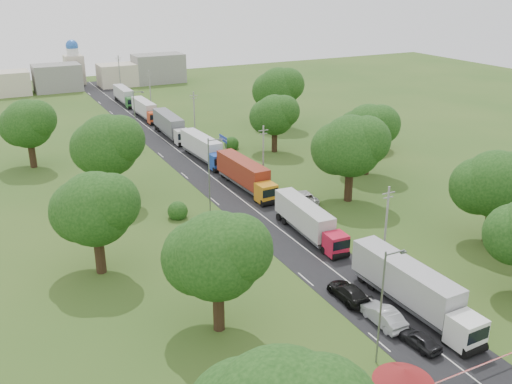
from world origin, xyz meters
TOP-DOWN VIEW (x-y plane):
  - ground at (0.00, 0.00)m, footprint 260.00×260.00m
  - road at (0.00, 20.00)m, footprint 8.00×200.00m
  - boom_barrier at (-1.36, -25.00)m, footprint 9.22×0.35m
  - guard_booth at (-7.20, -25.00)m, footprint 4.40×4.40m
  - info_sign at (5.20, 35.00)m, footprint 0.12×3.10m
  - pole_1 at (5.50, -7.00)m, footprint 1.60×0.24m
  - pole_2 at (5.50, 21.00)m, footprint 1.60×0.24m
  - pole_3 at (5.50, 49.00)m, footprint 1.60×0.24m
  - pole_4 at (5.50, 77.00)m, footprint 1.60×0.24m
  - pole_5 at (5.50, 105.00)m, footprint 1.60×0.24m
  - lamp_0 at (-5.35, -20.00)m, footprint 2.03×0.22m
  - lamp_1 at (-5.35, 15.00)m, footprint 2.03×0.22m
  - lamp_2 at (-5.35, 50.00)m, footprint 2.03×0.22m
  - tree_3 at (19.99, -7.84)m, footprint 8.80×8.80m
  - tree_4 at (12.99, 10.17)m, footprint 9.60×9.60m
  - tree_5 at (21.99, 18.16)m, footprint 8.80×8.80m
  - tree_6 at (14.99, 35.14)m, footprint 8.00×8.00m
  - tree_7 at (23.99, 50.17)m, footprint 9.60×9.60m
  - tree_10 at (-15.01, -9.84)m, footprint 8.80×8.80m
  - tree_11 at (-22.01, 5.16)m, footprint 8.80×8.80m
  - tree_12 at (-16.01, 25.17)m, footprint 9.60×9.60m
  - tree_13 at (-24.01, 45.16)m, footprint 8.80×8.80m
  - house_cream at (30.00, 30.00)m, footprint 10.08×10.08m
  - distant_town at (0.68, 110.00)m, footprint 52.00×8.00m
  - church at (-4.00, 118.00)m, footprint 5.00×5.00m
  - truck_0 at (2.24, -15.18)m, footprint 3.00×15.54m
  - truck_1 at (2.10, 2.93)m, footprint 2.93×13.79m
  - truck_2 at (2.39, 20.54)m, footprint 3.05×14.95m
  - truck_3 at (2.03, 36.06)m, footprint 3.08×14.37m
  - truck_4 at (1.89, 52.63)m, footprint 2.93×15.20m
  - truck_5 at (1.88, 69.26)m, footprint 2.50×13.51m
  - truck_6 at (1.72, 86.02)m, footprint 2.36×13.52m
  - car_lane_front at (-1.00, -20.00)m, footprint 1.92×4.12m
  - car_lane_mid at (-1.60, -15.89)m, footprint 1.82×5.07m
  - car_lane_rear at (-1.97, -11.14)m, footprint 2.26×5.37m
  - car_verge_near at (7.33, 12.26)m, footprint 3.03×5.54m
  - car_verge_far at (5.94, 28.08)m, footprint 1.83×4.35m
  - pedestrian_booth at (-4.80, -24.46)m, footprint 0.79×0.94m

SIDE VIEW (x-z plane):
  - ground at x=0.00m, z-range 0.00..0.00m
  - road at x=0.00m, z-range -0.02..0.02m
  - car_lane_front at x=-1.00m, z-range 0.00..1.36m
  - car_verge_far at x=5.94m, z-range 0.00..1.47m
  - car_verge_near at x=7.33m, z-range 0.00..1.47m
  - car_lane_rear at x=-1.97m, z-range 0.00..1.55m
  - car_lane_mid at x=-1.60m, z-range 0.00..1.67m
  - pedestrian_booth at x=-4.80m, z-range 0.00..1.73m
  - boom_barrier at x=-1.36m, z-range 0.30..1.48m
  - truck_5 at x=1.88m, z-range 0.11..3.86m
  - truck_6 at x=1.72m, z-range 0.11..3.86m
  - truck_1 at x=2.10m, z-range 0.12..3.93m
  - truck_3 at x=2.03m, z-range 0.12..4.09m
  - guard_booth at x=-7.20m, z-range 0.44..3.89m
  - truck_2 at x=2.39m, z-range 0.13..4.26m
  - truck_4 at x=1.89m, z-range 0.13..4.34m
  - truck_0 at x=2.24m, z-range 0.13..4.43m
  - info_sign at x=5.20m, z-range 0.95..5.05m
  - distant_town at x=0.68m, z-range -0.51..7.49m
  - house_cream at x=30.00m, z-range 0.74..6.54m
  - pole_1 at x=5.50m, z-range 0.18..9.18m
  - pole_2 at x=5.50m, z-range 0.18..9.18m
  - pole_3 at x=5.50m, z-range 0.18..9.18m
  - pole_4 at x=5.50m, z-range 0.18..9.18m
  - pole_5 at x=5.50m, z-range 0.18..9.18m
  - church at x=-4.00m, z-range -0.76..11.54m
  - lamp_0 at x=-5.35m, z-range 0.55..10.55m
  - lamp_1 at x=-5.35m, z-range 0.55..10.55m
  - lamp_2 at x=-5.35m, z-range 0.55..10.55m
  - tree_6 at x=14.99m, z-range 1.55..11.65m
  - tree_3 at x=19.99m, z-range 1.69..12.76m
  - tree_5 at x=21.99m, z-range 1.69..12.76m
  - tree_10 at x=-15.01m, z-range 1.69..12.76m
  - tree_11 at x=-22.01m, z-range 1.69..12.76m
  - tree_13 at x=-24.01m, z-range 1.69..12.76m
  - tree_4 at x=12.99m, z-range 1.83..13.88m
  - tree_7 at x=23.99m, z-range 1.83..13.88m
  - tree_12 at x=-16.01m, z-range 1.83..13.88m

